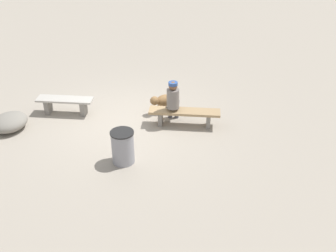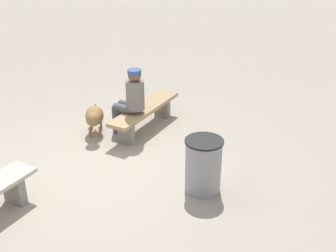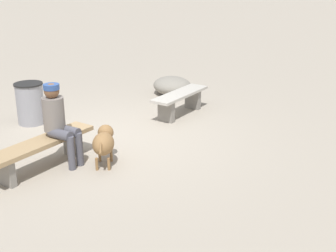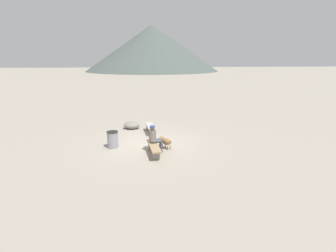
% 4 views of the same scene
% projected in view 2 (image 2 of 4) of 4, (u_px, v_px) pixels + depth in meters
% --- Properties ---
extents(ground, '(210.00, 210.00, 0.06)m').
position_uv_depth(ground, '(95.00, 168.00, 6.62)').
color(ground, '#9E9384').
extents(bench_right, '(1.90, 0.57, 0.45)m').
position_uv_depth(bench_right, '(145.00, 112.00, 7.70)').
color(bench_right, gray).
rests_on(bench_right, ground).
extents(seated_person, '(0.38, 0.61, 1.25)m').
position_uv_depth(seated_person, '(131.00, 97.00, 7.32)').
color(seated_person, slate).
rests_on(seated_person, ground).
extents(dog, '(0.66, 0.61, 0.55)m').
position_uv_depth(dog, '(94.00, 117.00, 7.46)').
color(dog, olive).
rests_on(dog, ground).
extents(trash_bin, '(0.54, 0.54, 0.80)m').
position_uv_depth(trash_bin, '(203.00, 165.00, 5.88)').
color(trash_bin, gray).
rests_on(trash_bin, ground).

